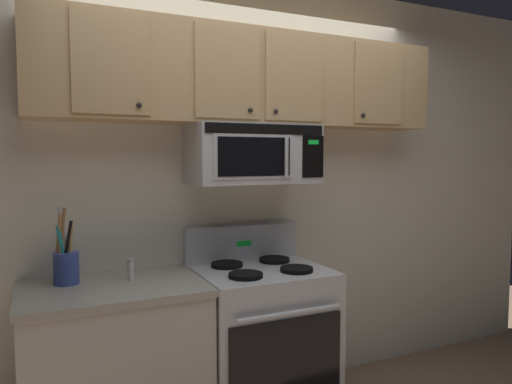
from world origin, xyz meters
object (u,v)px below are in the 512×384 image
at_px(stove_range, 261,340).
at_px(utensil_crock_blue, 66,264).
at_px(over_range_microwave, 252,154).
at_px(salt_shaker, 131,270).

relative_size(stove_range, utensil_crock_blue, 2.75).
height_order(over_range_microwave, salt_shaker, over_range_microwave).
bearing_deg(stove_range, utensil_crock_blue, 173.15).
height_order(over_range_microwave, utensil_crock_blue, over_range_microwave).
bearing_deg(stove_range, over_range_microwave, 90.14).
height_order(stove_range, over_range_microwave, over_range_microwave).
bearing_deg(salt_shaker, utensil_crock_blue, 168.27).
height_order(utensil_crock_blue, salt_shaker, utensil_crock_blue).
xyz_separation_m(stove_range, over_range_microwave, (-0.00, 0.12, 1.11)).
xyz_separation_m(stove_range, salt_shaker, (-0.74, 0.06, 0.49)).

